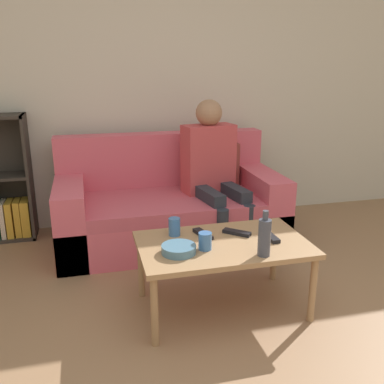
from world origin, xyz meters
TOP-DOWN VIEW (x-y plane):
  - wall_back at (0.00, 2.71)m, footprint 12.00×0.06m
  - couch at (-0.07, 2.17)m, footprint 1.76×0.88m
  - coffee_table at (0.02, 1.06)m, footprint 0.98×0.59m
  - person_adult at (0.27, 2.10)m, footprint 0.47×0.67m
  - cup_near at (-0.23, 1.24)m, footprint 0.07×0.07m
  - cup_far at (-0.10, 1.00)m, footprint 0.07×0.07m
  - tv_remote_0 at (0.14, 1.16)m, footprint 0.16×0.15m
  - tv_remote_1 at (-0.06, 1.18)m, footprint 0.09×0.18m
  - tv_remote_2 at (0.31, 1.05)m, footprint 0.05×0.17m
  - snack_bowl at (-0.26, 0.99)m, footprint 0.19×0.19m
  - bottle at (0.18, 0.85)m, footprint 0.07×0.07m

SIDE VIEW (x-z plane):
  - couch at x=-0.07m, z-range -0.14..0.70m
  - coffee_table at x=0.02m, z-range 0.17..0.60m
  - tv_remote_0 at x=0.14m, z-range 0.43..0.45m
  - tv_remote_1 at x=-0.06m, z-range 0.43..0.45m
  - tv_remote_2 at x=0.31m, z-range 0.43..0.45m
  - snack_bowl at x=-0.26m, z-range 0.43..0.47m
  - cup_far at x=-0.10m, z-range 0.43..0.52m
  - cup_near at x=-0.23m, z-range 0.43..0.53m
  - bottle at x=0.18m, z-range 0.41..0.66m
  - person_adult at x=0.27m, z-range 0.08..1.22m
  - wall_back at x=0.00m, z-range 0.00..2.60m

